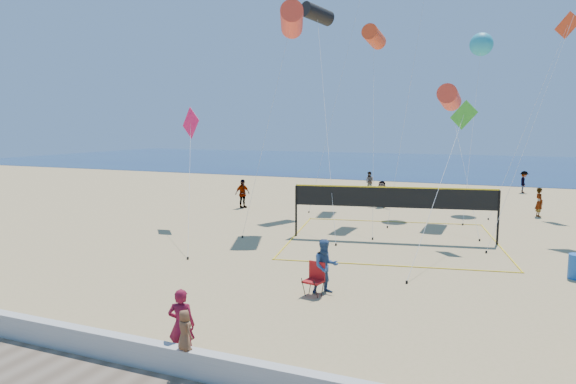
% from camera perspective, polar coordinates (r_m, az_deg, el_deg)
% --- Properties ---
extents(ground, '(120.00, 120.00, 0.00)m').
position_cam_1_polar(ground, '(14.12, -3.32, -14.72)').
color(ground, tan).
rests_on(ground, ground).
extents(ocean, '(140.00, 50.00, 0.03)m').
position_cam_1_polar(ocean, '(74.15, 18.21, 2.92)').
color(ocean, navy).
rests_on(ocean, ground).
extents(seawall, '(32.00, 0.30, 0.60)m').
position_cam_1_polar(seawall, '(11.61, -10.18, -18.30)').
color(seawall, beige).
rests_on(seawall, ground).
extents(woman, '(0.71, 0.57, 1.69)m').
position_cam_1_polar(woman, '(12.19, -11.76, -14.27)').
color(woman, maroon).
rests_on(woman, ground).
extents(toddler, '(0.51, 0.44, 0.87)m').
position_cam_1_polar(toddler, '(11.38, -11.42, -14.81)').
color(toddler, brown).
rests_on(toddler, seawall).
extents(bystander_a, '(1.08, 1.04, 1.75)m').
position_cam_1_polar(bystander_a, '(16.50, 4.17, -8.24)').
color(bystander_a, '#335280').
rests_on(bystander_a, ground).
extents(far_person_0, '(0.89, 1.18, 1.87)m').
position_cam_1_polar(far_person_0, '(33.36, -5.09, -0.18)').
color(far_person_0, gray).
rests_on(far_person_0, ground).
extents(far_person_1, '(1.68, 0.84, 1.74)m').
position_cam_1_polar(far_person_1, '(34.10, 10.37, -0.22)').
color(far_person_1, gray).
rests_on(far_person_1, ground).
extents(far_person_2, '(0.61, 0.73, 1.72)m').
position_cam_1_polar(far_person_2, '(33.39, 26.13, -1.04)').
color(far_person_2, gray).
rests_on(far_person_2, ground).
extents(far_person_3, '(0.90, 0.77, 1.59)m').
position_cam_1_polar(far_person_3, '(42.35, 9.06, 1.17)').
color(far_person_3, gray).
rests_on(far_person_3, ground).
extents(far_person_4, '(0.65, 1.12, 1.74)m').
position_cam_1_polar(far_person_4, '(44.88, 24.74, 1.02)').
color(far_person_4, gray).
rests_on(far_person_4, ground).
extents(camp_chair, '(0.66, 0.78, 1.17)m').
position_cam_1_polar(camp_chair, '(16.36, 3.02, -9.38)').
color(camp_chair, '#A01214').
rests_on(camp_chair, ground).
extents(volleyball_net, '(11.01, 10.89, 2.52)m').
position_cam_1_polar(volleyball_net, '(24.27, 11.65, -1.25)').
color(volleyball_net, black).
rests_on(volleyball_net, ground).
extents(kite_0, '(2.11, 5.22, 11.40)m').
position_cam_1_polar(kite_0, '(27.50, 0.42, 18.58)').
color(kite_0, red).
rests_on(kite_0, ground).
extents(kite_1, '(5.07, 10.20, 12.65)m').
position_cam_1_polar(kite_1, '(32.96, 3.26, 19.13)').
color(kite_1, black).
rests_on(kite_1, ground).
extents(kite_2, '(2.01, 6.82, 10.80)m').
position_cam_1_polar(kite_2, '(30.20, 9.54, 16.62)').
color(kite_2, red).
rests_on(kite_2, ground).
extents(kite_3, '(4.71, 6.79, 6.29)m').
position_cam_1_polar(kite_3, '(27.44, -10.77, 6.98)').
color(kite_3, '#DD1154').
rests_on(kite_3, ground).
extents(kite_4, '(1.76, 7.50, 6.44)m').
position_cam_1_polar(kite_4, '(23.74, 18.60, 7.04)').
color(kite_4, green).
rests_on(kite_4, ground).
extents(kite_7, '(1.51, 7.85, 11.16)m').
position_cam_1_polar(kite_7, '(36.03, 20.69, 15.09)').
color(kite_7, '#259BB6').
rests_on(kite_7, ground).
extents(kite_9, '(4.51, 5.43, 12.08)m').
position_cam_1_polar(kite_9, '(35.94, 28.19, 14.87)').
color(kite_9, red).
rests_on(kite_9, ground).
extents(kite_10, '(2.67, 6.31, 7.54)m').
position_cam_1_polar(kite_10, '(30.03, 17.49, 9.96)').
color(kite_10, red).
rests_on(kite_10, ground).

